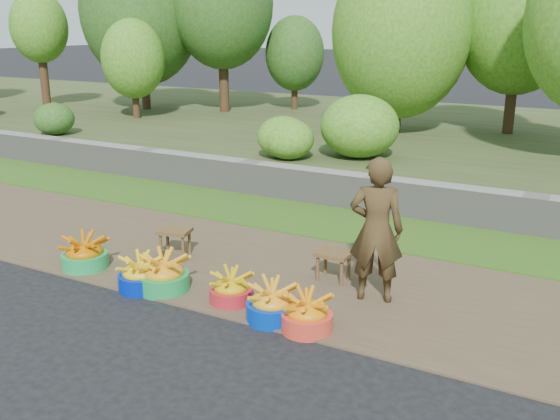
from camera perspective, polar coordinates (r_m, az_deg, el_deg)
The scene contains 15 objects.
ground_plane at distance 6.13m, azimuth -4.69°, elevation -10.02°, with size 120.00×120.00×0.00m, color black.
dirt_shoulder at distance 7.11m, azimuth 0.85°, elevation -5.99°, with size 80.00×2.50×0.02m, color brown.
grass_verge at distance 8.81m, azimuth 6.93°, elevation -1.47°, with size 80.00×1.50×0.04m, color #345E19.
retaining_wall at distance 9.50m, azimuth 8.90°, elevation 1.40°, with size 80.00×0.35×0.55m, color gray.
earth_bank at distance 14.12m, azimuth 15.78°, elevation 5.88°, with size 80.00×10.00×0.50m, color #3C4923.
vegetation at distance 13.27m, azimuth 13.72°, elevation 16.34°, with size 30.80×7.32×4.62m.
basin_a at distance 7.60m, azimuth -17.43°, elevation -3.89°, with size 0.53×0.53×0.40m.
basin_b at distance 6.88m, azimuth -12.60°, elevation -5.80°, with size 0.49×0.49×0.37m.
basin_c at distance 6.79m, azimuth -10.59°, elevation -5.84°, with size 0.54×0.54×0.41m.
basin_d at distance 6.43m, azimuth -4.49°, elevation -7.22°, with size 0.45×0.45×0.34m.
basin_e at distance 6.05m, azimuth -0.75°, elevation -8.57°, with size 0.50×0.50×0.37m.
basin_f at distance 5.87m, azimuth 2.48°, elevation -9.51°, with size 0.49×0.49×0.36m.
stool_left at distance 7.69m, azimuth -9.60°, elevation -2.24°, with size 0.44×0.37×0.34m.
stool_right at distance 6.89m, azimuth 4.91°, elevation -4.37°, with size 0.38×0.29×0.33m.
vendor_woman at distance 6.31m, azimuth 8.79°, elevation -1.80°, with size 0.55×0.36×1.50m, color black.
Camera 1 is at (3.05, -4.55, 2.75)m, focal length 40.00 mm.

